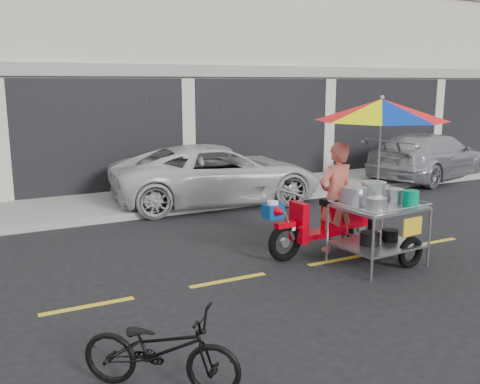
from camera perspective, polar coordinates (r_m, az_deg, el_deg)
name	(u,v)px	position (r m, az deg, el deg)	size (l,w,h in m)	color
ground	(340,260)	(8.83, 10.57, -7.13)	(90.00, 90.00, 0.00)	black
sidewalk	(204,193)	(13.42, -3.88, -0.15)	(45.00, 3.00, 0.15)	gray
shophouse_block	(219,40)	(18.99, -2.30, 15.94)	(36.00, 8.11, 10.40)	beige
centerline	(340,260)	(8.83, 10.58, -7.10)	(42.00, 0.10, 0.01)	gold
white_pickup	(218,174)	(12.59, -2.40, 1.94)	(2.30, 4.98, 1.38)	silver
silver_pickup	(430,156)	(16.66, 19.64, 3.61)	(1.90, 4.68, 1.36)	#A4A6AC
near_bicycle	(161,349)	(5.17, -8.45, -16.27)	(0.53, 1.53, 0.80)	black
food_vendor_rig	(363,158)	(8.61, 12.98, 3.59)	(2.72, 2.15, 2.63)	black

